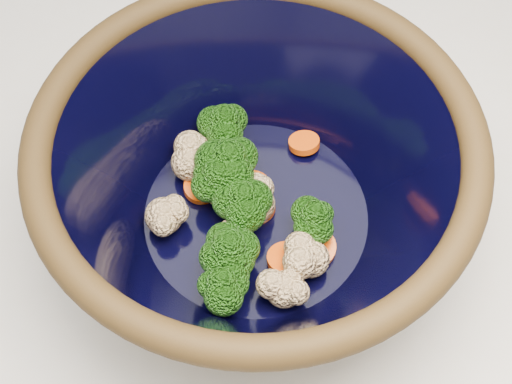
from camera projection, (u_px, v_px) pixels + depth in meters
name	position (u px, v px, depth m)	size (l,w,h in m)	color
counter	(223.00, 380.00, 0.98)	(1.20, 1.20, 0.90)	silver
mixing_bowl	(256.00, 182.00, 0.52)	(0.39, 0.39, 0.14)	black
vegetable_pile	(237.00, 204.00, 0.53)	(0.16, 0.17, 0.06)	#608442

